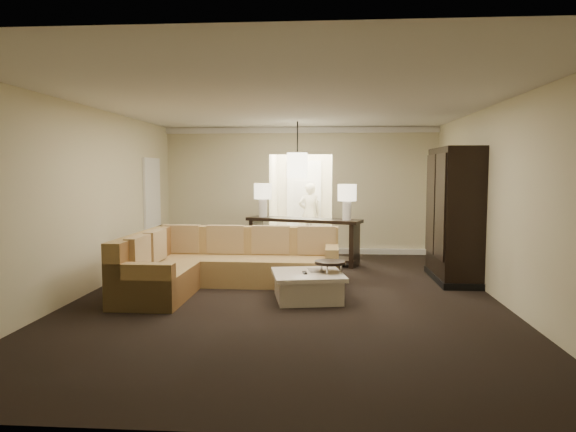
# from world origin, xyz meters

# --- Properties ---
(ground) EXTENTS (8.00, 8.00, 0.00)m
(ground) POSITION_xyz_m (0.00, 0.00, 0.00)
(ground) COLOR black
(ground) RESTS_ON ground
(wall_back) EXTENTS (6.00, 0.04, 2.80)m
(wall_back) POSITION_xyz_m (0.00, 4.00, 1.40)
(wall_back) COLOR beige
(wall_back) RESTS_ON ground
(wall_front) EXTENTS (6.00, 0.04, 2.80)m
(wall_front) POSITION_xyz_m (0.00, -4.00, 1.40)
(wall_front) COLOR beige
(wall_front) RESTS_ON ground
(wall_left) EXTENTS (0.04, 8.00, 2.80)m
(wall_left) POSITION_xyz_m (-3.00, 0.00, 1.40)
(wall_left) COLOR beige
(wall_left) RESTS_ON ground
(wall_right) EXTENTS (0.04, 8.00, 2.80)m
(wall_right) POSITION_xyz_m (3.00, 0.00, 1.40)
(wall_right) COLOR beige
(wall_right) RESTS_ON ground
(ceiling) EXTENTS (6.00, 8.00, 0.02)m
(ceiling) POSITION_xyz_m (0.00, 0.00, 2.80)
(ceiling) COLOR silver
(ceiling) RESTS_ON wall_back
(crown_molding) EXTENTS (6.00, 0.10, 0.12)m
(crown_molding) POSITION_xyz_m (0.00, 3.95, 2.73)
(crown_molding) COLOR white
(crown_molding) RESTS_ON wall_back
(baseboard) EXTENTS (6.00, 0.10, 0.12)m
(baseboard) POSITION_xyz_m (0.00, 3.95, 0.06)
(baseboard) COLOR white
(baseboard) RESTS_ON ground
(side_door) EXTENTS (0.05, 0.90, 2.10)m
(side_door) POSITION_xyz_m (-2.97, 2.80, 1.05)
(side_door) COLOR white
(side_door) RESTS_ON ground
(foyer) EXTENTS (1.44, 2.02, 2.80)m
(foyer) POSITION_xyz_m (0.00, 5.34, 1.30)
(foyer) COLOR white
(foyer) RESTS_ON ground
(sectional_sofa) EXTENTS (3.10, 2.47, 0.92)m
(sectional_sofa) POSITION_xyz_m (-1.14, 0.49, 0.37)
(sectional_sofa) COLOR brown
(sectional_sofa) RESTS_ON ground
(coffee_table) EXTENTS (1.14, 1.14, 0.41)m
(coffee_table) POSITION_xyz_m (0.30, -0.20, 0.20)
(coffee_table) COLOR white
(coffee_table) RESTS_ON ground
(console_table) EXTENTS (2.36, 1.26, 0.90)m
(console_table) POSITION_xyz_m (0.12, 2.74, 0.53)
(console_table) COLOR black
(console_table) RESTS_ON ground
(armoire) EXTENTS (0.66, 1.54, 2.22)m
(armoire) POSITION_xyz_m (2.69, 1.28, 1.06)
(armoire) COLOR black
(armoire) RESTS_ON ground
(drink_table) EXTENTS (0.44, 0.44, 0.55)m
(drink_table) POSITION_xyz_m (0.62, -0.12, 0.39)
(drink_table) COLOR black
(drink_table) RESTS_ON ground
(table_lamp_left) EXTENTS (0.36, 0.36, 0.69)m
(table_lamp_left) POSITION_xyz_m (-0.73, 3.03, 1.35)
(table_lamp_left) COLOR white
(table_lamp_left) RESTS_ON console_table
(table_lamp_right) EXTENTS (0.36, 0.36, 0.69)m
(table_lamp_right) POSITION_xyz_m (0.97, 2.44, 1.35)
(table_lamp_right) COLOR white
(table_lamp_right) RESTS_ON console_table
(pendant_light) EXTENTS (0.38, 0.38, 1.09)m
(pendant_light) POSITION_xyz_m (0.00, 2.70, 1.95)
(pendant_light) COLOR black
(pendant_light) RESTS_ON ceiling
(person) EXTENTS (0.68, 0.52, 1.70)m
(person) POSITION_xyz_m (0.15, 5.60, 0.85)
(person) COLOR beige
(person) RESTS_ON ground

